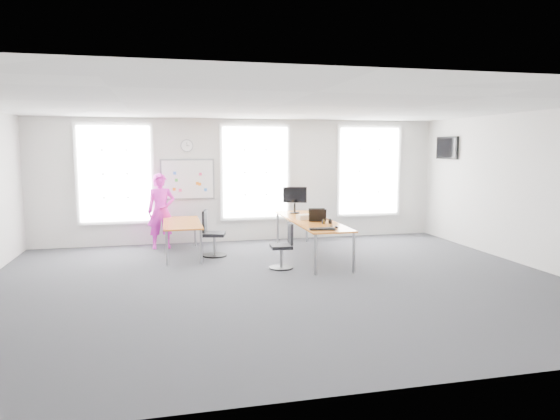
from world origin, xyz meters
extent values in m
plane|color=#2A2A2F|center=(0.00, 0.00, 0.00)|extent=(10.00, 10.00, 0.00)
plane|color=silver|center=(0.00, 0.00, 3.00)|extent=(10.00, 10.00, 0.00)
plane|color=silver|center=(0.00, 4.00, 1.50)|extent=(10.00, 0.00, 10.00)
plane|color=silver|center=(0.00, -4.00, 1.50)|extent=(10.00, 0.00, 10.00)
plane|color=silver|center=(5.00, 0.00, 1.50)|extent=(0.00, 10.00, 10.00)
cube|color=silver|center=(-3.00, 3.97, 1.70)|extent=(1.60, 0.06, 2.20)
cube|color=silver|center=(0.30, 3.97, 1.70)|extent=(1.60, 0.06, 2.20)
cube|color=silver|center=(3.30, 3.97, 1.70)|extent=(1.60, 0.06, 2.20)
cube|color=orange|center=(1.11, 1.89, 0.77)|extent=(0.86, 3.21, 0.03)
cylinder|color=gray|center=(0.74, 0.35, 0.38)|extent=(0.05, 0.05, 0.75)
cylinder|color=gray|center=(1.48, 0.35, 0.38)|extent=(0.05, 0.05, 0.75)
cylinder|color=gray|center=(0.74, 3.44, 0.38)|extent=(0.05, 0.05, 0.75)
cylinder|color=gray|center=(1.48, 3.44, 0.38)|extent=(0.05, 0.05, 0.75)
cube|color=orange|center=(-1.55, 2.62, 0.70)|extent=(0.79, 1.96, 0.03)
cylinder|color=gray|center=(-1.89, 1.70, 0.34)|extent=(0.05, 0.05, 0.69)
cylinder|color=gray|center=(-1.22, 1.70, 0.34)|extent=(0.05, 0.05, 0.69)
cylinder|color=gray|center=(-1.89, 3.54, 0.34)|extent=(0.05, 0.05, 0.69)
cylinder|color=gray|center=(-1.22, 3.54, 0.34)|extent=(0.05, 0.05, 0.69)
cylinder|color=black|center=(0.25, 0.97, 0.01)|extent=(0.47, 0.47, 0.03)
cylinder|color=gray|center=(0.25, 0.97, 0.22)|extent=(0.05, 0.05, 0.38)
cube|color=black|center=(0.25, 0.97, 0.42)|extent=(0.42, 0.42, 0.06)
cube|color=black|center=(0.43, 0.96, 0.67)|extent=(0.07, 0.38, 0.40)
cylinder|color=black|center=(-0.89, 2.36, 0.02)|extent=(0.52, 0.52, 0.03)
cylinder|color=gray|center=(-0.89, 2.36, 0.24)|extent=(0.06, 0.06, 0.42)
cube|color=black|center=(-0.89, 2.36, 0.47)|extent=(0.53, 0.53, 0.07)
cube|color=black|center=(-1.08, 2.40, 0.76)|extent=(0.15, 0.42, 0.45)
imported|color=#ED25CA|center=(-1.99, 3.48, 0.86)|extent=(0.66, 0.47, 1.72)
cube|color=white|center=(-1.35, 3.97, 1.55)|extent=(1.20, 0.03, 0.90)
cylinder|color=gray|center=(-1.35, 3.97, 2.35)|extent=(0.30, 0.04, 0.30)
cube|color=black|center=(4.95, 3.00, 2.30)|extent=(0.06, 0.90, 0.55)
cube|color=black|center=(0.95, 0.60, 0.79)|extent=(0.51, 0.28, 0.02)
ellipsoid|color=black|center=(1.27, 0.72, 0.80)|extent=(0.09, 0.12, 0.04)
cylinder|color=black|center=(1.26, 0.97, 0.79)|extent=(0.07, 0.07, 0.01)
cylinder|color=black|center=(1.19, 1.27, 0.83)|extent=(0.04, 0.09, 0.09)
cylinder|color=black|center=(1.33, 1.27, 0.83)|extent=(0.04, 0.09, 0.09)
cylinder|color=gold|center=(1.19, 1.27, 0.83)|extent=(0.01, 0.10, 0.10)
cube|color=black|center=(1.26, 1.27, 0.88)|extent=(0.17, 0.02, 0.02)
cube|color=black|center=(1.16, 1.63, 0.92)|extent=(0.34, 0.14, 0.27)
cube|color=orange|center=(1.16, 1.55, 0.91)|extent=(0.33, 0.16, 0.25)
cube|color=black|center=(1.16, 1.54, 0.92)|extent=(0.35, 0.16, 0.27)
cube|color=beige|center=(1.00, 1.99, 0.83)|extent=(0.33, 0.27, 0.10)
cylinder|color=black|center=(1.05, 3.01, 0.79)|extent=(0.23, 0.23, 0.02)
cylinder|color=black|center=(1.05, 3.01, 0.91)|extent=(0.05, 0.05, 0.23)
cube|color=black|center=(1.05, 3.00, 1.21)|extent=(0.54, 0.19, 0.37)
cube|color=black|center=(1.05, 2.98, 1.21)|extent=(0.50, 0.15, 0.33)
camera|label=1|loc=(-1.90, -8.16, 2.30)|focal=32.00mm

